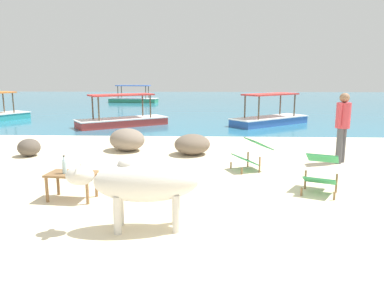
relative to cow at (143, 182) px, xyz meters
name	(u,v)px	position (x,y,z in m)	size (l,w,h in m)	color
sand_beach	(197,220)	(0.70, 0.35, -0.66)	(18.00, 14.00, 0.04)	beige
water_surface	(205,103)	(0.70, 22.35, -0.68)	(60.00, 36.00, 0.03)	teal
cow	(143,182)	(0.00, 0.00, 0.00)	(1.75, 0.66, 0.98)	beige
low_bench_table	(71,177)	(-1.37, 1.09, -0.27)	(0.80, 0.51, 0.45)	brown
bottle	(64,166)	(-1.46, 1.06, -0.08)	(0.07, 0.07, 0.30)	#A3C6D1
deck_chair_near	(252,152)	(1.80, 3.11, -0.26)	(0.91, 0.78, 0.68)	brown
deck_chair_far	(321,170)	(2.82, 1.67, -0.26)	(0.79, 0.91, 0.68)	brown
person_standing	(343,122)	(3.94, 3.83, 0.30)	(0.38, 0.40, 1.62)	#4C4C51
shore_rock_large	(192,144)	(0.46, 4.61, -0.38)	(0.94, 0.88, 0.52)	#6B5B4C
shore_rock_medium	(127,140)	(-1.32, 5.02, -0.34)	(1.03, 0.88, 0.60)	gray
shore_rock_small	(29,147)	(-3.65, 4.24, -0.42)	(0.56, 0.55, 0.44)	brown
boat_blue	(270,118)	(3.46, 10.63, -0.39)	(3.60, 3.18, 1.29)	#3866B7
boat_green	(134,99)	(-4.74, 22.78, -0.39)	(3.78, 1.58, 1.29)	#338E66
boat_red	(122,119)	(-2.60, 9.94, -0.39)	(3.68, 3.02, 1.29)	#C63833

